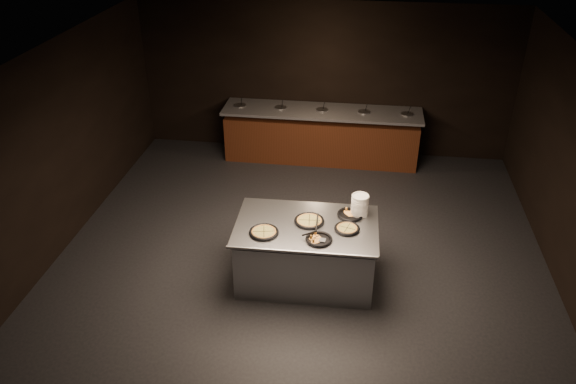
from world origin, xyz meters
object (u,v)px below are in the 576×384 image
(pan_veggie_whole, at_px, (264,232))
(pan_cheese_whole, at_px, (309,221))
(plate_stack, at_px, (360,205))
(serving_counter, at_px, (306,253))

(pan_veggie_whole, distance_m, pan_cheese_whole, 0.64)
(pan_veggie_whole, relative_size, pan_cheese_whole, 0.96)
(plate_stack, relative_size, pan_cheese_whole, 0.73)
(serving_counter, relative_size, pan_veggie_whole, 4.97)
(plate_stack, distance_m, pan_cheese_whole, 0.71)
(plate_stack, bearing_deg, pan_veggie_whole, -152.48)
(serving_counter, height_order, pan_veggie_whole, pan_veggie_whole)
(serving_counter, xyz_separation_m, plate_stack, (0.67, 0.35, 0.61))
(serving_counter, relative_size, plate_stack, 6.50)
(plate_stack, height_order, pan_cheese_whole, plate_stack)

